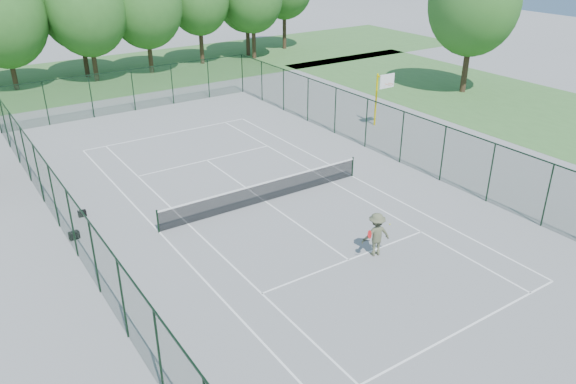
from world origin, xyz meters
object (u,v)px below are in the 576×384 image
tennis_net (265,191)px  basketball_goal (382,89)px  sports_bag_a (74,235)px  tennis_player (376,234)px

tennis_net → basketball_goal: size_ratio=3.04×
sports_bag_a → basketball_goal: bearing=3.8°
sports_bag_a → tennis_player: 12.85m
tennis_net → sports_bag_a: bearing=170.3°
basketball_goal → sports_bag_a: basketball_goal is taller
tennis_net → sports_bag_a: 8.87m
sports_bag_a → tennis_player: bearing=-45.9°
sports_bag_a → tennis_net: bearing=-16.1°
basketball_goal → tennis_player: (-11.07, -11.93, -1.63)m
tennis_net → tennis_player: (1.17, -6.65, 0.36)m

